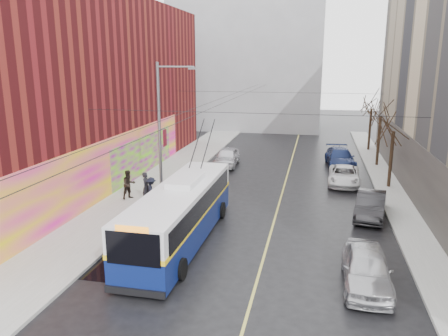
% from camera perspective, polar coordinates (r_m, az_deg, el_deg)
% --- Properties ---
extents(ground, '(140.00, 140.00, 0.00)m').
position_cam_1_polar(ground, '(19.14, -0.34, -14.35)').
color(ground, black).
rests_on(ground, ground).
extents(sidewalk_left, '(4.00, 60.00, 0.15)m').
position_cam_1_polar(sidewalk_left, '(32.05, -9.76, -2.66)').
color(sidewalk_left, gray).
rests_on(sidewalk_left, ground).
extents(sidewalk_right, '(2.00, 60.00, 0.15)m').
position_cam_1_polar(sidewalk_right, '(30.34, 21.72, -4.41)').
color(sidewalk_right, gray).
rests_on(sidewalk_right, ground).
extents(lane_line, '(0.12, 50.00, 0.01)m').
position_cam_1_polar(lane_line, '(31.87, 7.73, -2.81)').
color(lane_line, '#BFB74C').
rests_on(lane_line, ground).
extents(building_left, '(12.11, 36.00, 14.00)m').
position_cam_1_polar(building_left, '(36.31, -20.99, 9.65)').
color(building_left, maroon).
rests_on(building_left, ground).
extents(building_far, '(20.50, 12.10, 18.00)m').
position_cam_1_polar(building_far, '(62.23, 3.24, 13.72)').
color(building_far, gray).
rests_on(building_far, ground).
extents(streetlight_pole, '(2.65, 0.60, 9.00)m').
position_cam_1_polar(streetlight_pole, '(28.54, -8.14, 5.21)').
color(streetlight_pole, slate).
rests_on(streetlight_pole, ground).
extents(catenary_wires, '(18.00, 60.00, 0.22)m').
position_cam_1_polar(catenary_wires, '(31.99, 0.89, 8.77)').
color(catenary_wires, black).
extents(tree_near, '(3.20, 3.20, 6.40)m').
position_cam_1_polar(tree_near, '(33.18, 21.38, 5.81)').
color(tree_near, black).
rests_on(tree_near, ground).
extents(tree_mid, '(3.20, 3.20, 6.68)m').
position_cam_1_polar(tree_mid, '(40.03, 19.88, 7.54)').
color(tree_mid, black).
rests_on(tree_mid, ground).
extents(tree_far, '(3.20, 3.20, 6.57)m').
position_cam_1_polar(tree_far, '(46.96, 18.77, 8.29)').
color(tree_far, black).
rests_on(tree_far, ground).
extents(puddle, '(2.25, 3.43, 0.01)m').
position_cam_1_polar(puddle, '(21.13, -14.55, -11.96)').
color(puddle, black).
rests_on(puddle, ground).
extents(pigeons_flying, '(4.18, 2.36, 1.32)m').
position_cam_1_polar(pigeons_flying, '(26.60, -1.17, 10.05)').
color(pigeons_flying, slate).
extents(trolleybus, '(2.86, 11.87, 5.60)m').
position_cam_1_polar(trolleybus, '(22.31, -5.66, -5.85)').
color(trolleybus, '#0A1751').
rests_on(trolleybus, ground).
extents(parked_car_a, '(1.97, 4.75, 1.61)m').
position_cam_1_polar(parked_car_a, '(19.18, 18.12, -12.33)').
color(parked_car_a, '#B4B5B9').
rests_on(parked_car_a, ground).
extents(parked_car_b, '(2.33, 4.77, 1.50)m').
position_cam_1_polar(parked_car_b, '(27.29, 18.60, -4.62)').
color(parked_car_b, '#252527').
rests_on(parked_car_b, ground).
extents(parked_car_c, '(2.47, 5.00, 1.36)m').
position_cam_1_polar(parked_car_c, '(34.02, 15.40, -0.94)').
color(parked_car_c, silver).
rests_on(parked_car_c, ground).
extents(parked_car_d, '(2.76, 5.74, 1.61)m').
position_cam_1_polar(parked_car_d, '(39.56, 14.93, 1.29)').
color(parked_car_d, navy).
rests_on(parked_car_d, ground).
extents(following_car, '(2.02, 4.76, 1.61)m').
position_cam_1_polar(following_car, '(38.60, 0.37, 1.46)').
color(following_car, silver).
rests_on(following_car, ground).
extents(pedestrian_a, '(0.49, 0.72, 1.92)m').
position_cam_1_polar(pedestrian_a, '(28.76, -10.13, -2.43)').
color(pedestrian_a, black).
rests_on(pedestrian_a, sidewalk_left).
extents(pedestrian_b, '(1.14, 1.18, 1.92)m').
position_cam_1_polar(pedestrian_b, '(29.49, -12.31, -2.13)').
color(pedestrian_b, black).
rests_on(pedestrian_b, sidewalk_left).
extents(pedestrian_c, '(1.09, 1.27, 1.70)m').
position_cam_1_polar(pedestrian_c, '(28.32, -9.46, -2.89)').
color(pedestrian_c, black).
rests_on(pedestrian_c, sidewalk_left).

